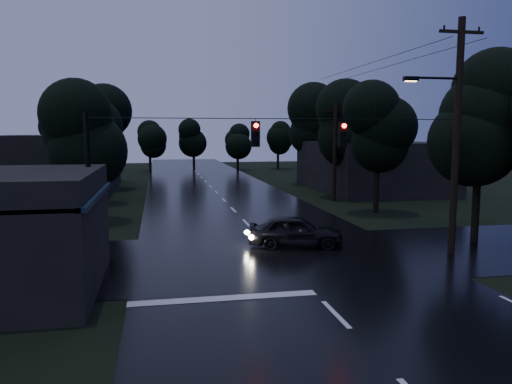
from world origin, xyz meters
name	(u,v)px	position (x,y,z in m)	size (l,w,h in m)	color
main_road	(224,200)	(0.00, 30.00, 0.00)	(12.00, 120.00, 0.02)	black
cross_street	(279,256)	(0.00, 12.00, 0.00)	(60.00, 9.00, 0.02)	black
building_far_right	(371,166)	(14.00, 34.00, 2.20)	(10.00, 14.00, 4.40)	black
building_far_left	(57,163)	(-14.00, 40.00, 2.50)	(10.00, 16.00, 5.00)	black
utility_pole_main	(455,132)	(7.41, 11.00, 5.26)	(3.50, 0.30, 10.00)	black
utility_pole_far	(335,151)	(8.30, 28.00, 3.88)	(2.00, 0.30, 7.50)	black
anchor_pole_left	(89,194)	(-7.50, 11.00, 3.00)	(0.18, 0.18, 6.00)	black
span_signals	(299,133)	(0.56, 10.99, 5.24)	(15.00, 0.37, 1.12)	black
tree_corner_near	(481,117)	(10.00, 13.00, 5.99)	(4.48, 4.48, 9.44)	black
tree_left_a	(86,133)	(-9.00, 22.00, 5.24)	(3.92, 3.92, 8.26)	black
tree_left_b	(92,127)	(-9.60, 30.00, 5.62)	(4.20, 4.20, 8.85)	black
tree_left_c	(99,124)	(-10.20, 40.00, 5.99)	(4.48, 4.48, 9.44)	black
tree_right_a	(378,127)	(9.00, 22.00, 5.62)	(4.20, 4.20, 8.85)	black
tree_right_b	(342,123)	(9.60, 30.00, 5.99)	(4.48, 4.48, 9.44)	black
tree_right_c	(312,121)	(10.20, 40.00, 6.37)	(4.76, 4.76, 10.03)	black
car	(296,231)	(1.20, 13.62, 0.74)	(1.75, 4.34, 1.48)	black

